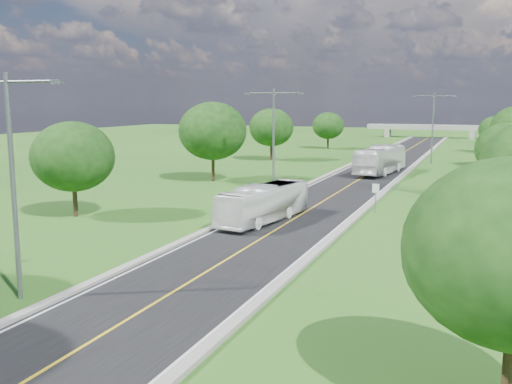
% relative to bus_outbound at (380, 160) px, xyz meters
% --- Properties ---
extents(ground, '(260.00, 260.00, 0.00)m').
position_rel_bus_outbound_xyz_m(ground, '(-1.30, -2.97, -1.77)').
color(ground, '#285417').
rests_on(ground, ground).
extents(road, '(8.00, 150.00, 0.06)m').
position_rel_bus_outbound_xyz_m(road, '(-1.30, 3.03, -1.74)').
color(road, black).
rests_on(road, ground).
extents(curb_left, '(0.50, 150.00, 0.22)m').
position_rel_bus_outbound_xyz_m(curb_left, '(-5.55, 3.03, -1.66)').
color(curb_left, gray).
rests_on(curb_left, ground).
extents(curb_right, '(0.50, 150.00, 0.22)m').
position_rel_bus_outbound_xyz_m(curb_right, '(2.95, 3.03, -1.66)').
color(curb_right, gray).
rests_on(curb_right, ground).
extents(speed_limit_sign, '(0.55, 0.09, 2.40)m').
position_rel_bus_outbound_xyz_m(speed_limit_sign, '(3.90, -24.98, -0.17)').
color(speed_limit_sign, slate).
rests_on(speed_limit_sign, ground).
extents(overpass, '(30.00, 3.00, 3.20)m').
position_rel_bus_outbound_xyz_m(overpass, '(-1.30, 77.03, 0.64)').
color(overpass, gray).
rests_on(overpass, ground).
extents(streetlight_near_left, '(5.90, 0.25, 10.00)m').
position_rel_bus_outbound_xyz_m(streetlight_near_left, '(-7.30, -50.97, 4.18)').
color(streetlight_near_left, slate).
rests_on(streetlight_near_left, ground).
extents(streetlight_mid_left, '(5.90, 0.25, 10.00)m').
position_rel_bus_outbound_xyz_m(streetlight_mid_left, '(-7.30, -17.97, 4.18)').
color(streetlight_mid_left, slate).
rests_on(streetlight_mid_left, ground).
extents(streetlight_far_right, '(5.90, 0.25, 10.00)m').
position_rel_bus_outbound_xyz_m(streetlight_far_right, '(4.70, 15.03, 4.18)').
color(streetlight_far_right, slate).
rests_on(streetlight_far_right, ground).
extents(tree_lb, '(6.30, 6.30, 7.33)m').
position_rel_bus_outbound_xyz_m(tree_lb, '(-17.30, -34.97, 2.88)').
color(tree_lb, black).
rests_on(tree_lb, ground).
extents(tree_lc, '(7.56, 7.56, 8.79)m').
position_rel_bus_outbound_xyz_m(tree_lc, '(-16.30, -12.97, 3.81)').
color(tree_lc, black).
rests_on(tree_lc, ground).
extents(tree_ld, '(6.72, 6.72, 7.82)m').
position_rel_bus_outbound_xyz_m(tree_ld, '(-18.30, 11.03, 3.19)').
color(tree_ld, black).
rests_on(tree_ld, ground).
extents(tree_le, '(5.88, 5.88, 6.84)m').
position_rel_bus_outbound_xyz_m(tree_le, '(-15.80, 35.03, 2.57)').
color(tree_le, black).
rests_on(tree_le, ground).
extents(tree_rc, '(5.88, 5.88, 6.84)m').
position_rel_bus_outbound_xyz_m(tree_rc, '(13.70, -10.97, 2.57)').
color(tree_rc, black).
rests_on(tree_rc, ground).
extents(tree_re, '(5.46, 5.46, 6.35)m').
position_rel_bus_outbound_xyz_m(tree_re, '(13.20, 37.03, 2.26)').
color(tree_re, black).
rests_on(tree_re, ground).
extents(bus_outbound, '(4.49, 12.54, 3.42)m').
position_rel_bus_outbound_xyz_m(bus_outbound, '(0.00, 0.00, 0.00)').
color(bus_outbound, silver).
rests_on(bus_outbound, road).
extents(bus_inbound, '(3.88, 10.18, 2.77)m').
position_rel_bus_outbound_xyz_m(bus_inbound, '(-3.07, -31.54, -0.32)').
color(bus_inbound, white).
rests_on(bus_inbound, road).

